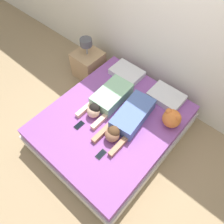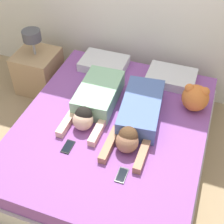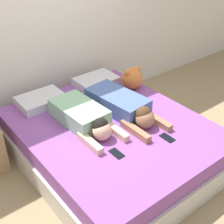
{
  "view_description": "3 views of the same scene",
  "coord_description": "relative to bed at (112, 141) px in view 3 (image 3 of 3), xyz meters",
  "views": [
    {
      "loc": [
        1.19,
        -1.35,
        3.15
      ],
      "look_at": [
        0.0,
        0.0,
        0.61
      ],
      "focal_mm": 35.0,
      "sensor_mm": 36.0,
      "label": 1
    },
    {
      "loc": [
        0.7,
        -1.96,
        2.62
      ],
      "look_at": [
        0.0,
        0.0,
        0.61
      ],
      "focal_mm": 50.0,
      "sensor_mm": 36.0,
      "label": 2
    },
    {
      "loc": [
        -1.69,
        -2.14,
        2.35
      ],
      "look_at": [
        0.0,
        0.0,
        0.61
      ],
      "focal_mm": 50.0,
      "sensor_mm": 36.0,
      "label": 3
    }
  ],
  "objects": [
    {
      "name": "cell_phone_right",
      "position": [
        0.28,
        -0.54,
        0.24
      ],
      "size": [
        0.08,
        0.15,
        0.01
      ],
      "color": "black",
      "rests_on": "bed"
    },
    {
      "name": "person_left",
      "position": [
        -0.24,
        0.16,
        0.33
      ],
      "size": [
        0.4,
        0.93,
        0.22
      ],
      "color": "#8CBF99",
      "rests_on": "bed"
    },
    {
      "name": "wall_back",
      "position": [
        0.0,
        1.23,
        1.07
      ],
      "size": [
        12.0,
        0.06,
        2.6
      ],
      "color": "silver",
      "rests_on": "ground_plane"
    },
    {
      "name": "pillow_head_right",
      "position": [
        0.4,
        0.84,
        0.29
      ],
      "size": [
        0.53,
        0.38,
        0.1
      ],
      "color": "silver",
      "rests_on": "bed"
    },
    {
      "name": "cell_phone_left",
      "position": [
        -0.27,
        -0.41,
        0.24
      ],
      "size": [
        0.08,
        0.15,
        0.01
      ],
      "color": "black",
      "rests_on": "bed"
    },
    {
      "name": "plush_toy",
      "position": [
        0.7,
        0.48,
        0.38
      ],
      "size": [
        0.27,
        0.27,
        0.28
      ],
      "color": "orange",
      "rests_on": "bed"
    },
    {
      "name": "person_right",
      "position": [
        0.23,
        0.08,
        0.33
      ],
      "size": [
        0.44,
        1.06,
        0.23
      ],
      "color": "#4C66A5",
      "rests_on": "bed"
    },
    {
      "name": "ground_plane",
      "position": [
        0.0,
        0.0,
        -0.23
      ],
      "size": [
        12.0,
        12.0,
        0.0
      ],
      "primitive_type": "plane",
      "color": "#9E8460"
    },
    {
      "name": "bed",
      "position": [
        0.0,
        0.0,
        0.0
      ],
      "size": [
        1.82,
        2.17,
        0.46
      ],
      "color": "beige",
      "rests_on": "ground_plane"
    },
    {
      "name": "pillow_head_left",
      "position": [
        -0.4,
        0.84,
        0.29
      ],
      "size": [
        0.53,
        0.38,
        0.1
      ],
      "color": "silver",
      "rests_on": "bed"
    }
  ]
}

